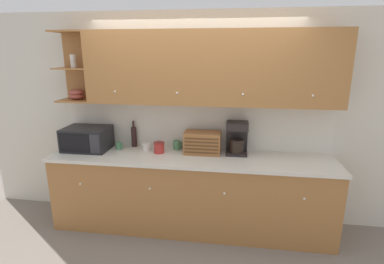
{
  "coord_description": "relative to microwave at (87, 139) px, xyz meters",
  "views": [
    {
      "loc": [
        0.5,
        -3.62,
        2.14
      ],
      "look_at": [
        0.0,
        -0.23,
        1.21
      ],
      "focal_mm": 28.0,
      "sensor_mm": 36.0,
      "label": 1
    }
  ],
  "objects": [
    {
      "name": "mug",
      "position": [
        0.38,
        0.07,
        -0.1
      ],
      "size": [
        0.09,
        0.08,
        0.09
      ],
      "color": "#4C845B",
      "rests_on": "counter_unit"
    },
    {
      "name": "mug_patterned_third",
      "position": [
        0.74,
        0.08,
        -0.1
      ],
      "size": [
        0.11,
        0.1,
        0.09
      ],
      "color": "silver",
      "rests_on": "counter_unit"
    },
    {
      "name": "upper_cabinets",
      "position": [
        1.49,
        0.1,
        0.87
      ],
      "size": [
        3.33,
        0.35,
        0.83
      ],
      "color": "#A36B38",
      "rests_on": "backsplash_panel"
    },
    {
      "name": "ground_plane",
      "position": [
        1.32,
        0.26,
        -1.08
      ],
      "size": [
        24.0,
        24.0,
        0.0
      ],
      "primitive_type": "plane",
      "color": "slate"
    },
    {
      "name": "mug_blue_second",
      "position": [
        1.11,
        0.17,
        -0.09
      ],
      "size": [
        0.1,
        0.09,
        0.11
      ],
      "color": "#4C845B",
      "rests_on": "counter_unit"
    },
    {
      "name": "microwave",
      "position": [
        0.0,
        0.0,
        0.0
      ],
      "size": [
        0.55,
        0.41,
        0.28
      ],
      "color": "black",
      "rests_on": "counter_unit"
    },
    {
      "name": "bread_box",
      "position": [
        1.45,
        0.07,
        -0.01
      ],
      "size": [
        0.43,
        0.26,
        0.26
      ],
      "color": "#996033",
      "rests_on": "counter_unit"
    },
    {
      "name": "counter_unit",
      "position": [
        1.32,
        -0.06,
        -0.61
      ],
      "size": [
        3.35,
        0.68,
        0.94
      ],
      "color": "#A36B38",
      "rests_on": "ground_plane"
    },
    {
      "name": "storage_canister",
      "position": [
        0.92,
        0.0,
        -0.08
      ],
      "size": [
        0.13,
        0.13,
        0.13
      ],
      "color": "#B22D28",
      "rests_on": "counter_unit"
    },
    {
      "name": "backsplash_panel",
      "position": [
        1.32,
        0.26,
        0.16
      ],
      "size": [
        3.33,
        0.01,
        0.6
      ],
      "color": "silver",
      "rests_on": "counter_unit"
    },
    {
      "name": "coffee_maker",
      "position": [
        1.85,
        0.11,
        0.06
      ],
      "size": [
        0.25,
        0.22,
        0.39
      ],
      "color": "black",
      "rests_on": "counter_unit"
    },
    {
      "name": "wine_bottle",
      "position": [
        0.54,
        0.21,
        0.01
      ],
      "size": [
        0.07,
        0.07,
        0.34
      ],
      "color": "black",
      "rests_on": "counter_unit"
    },
    {
      "name": "wall_back",
      "position": [
        1.32,
        0.29,
        0.22
      ],
      "size": [
        5.73,
        0.06,
        2.6
      ],
      "color": "beige",
      "rests_on": "ground_plane"
    }
  ]
}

